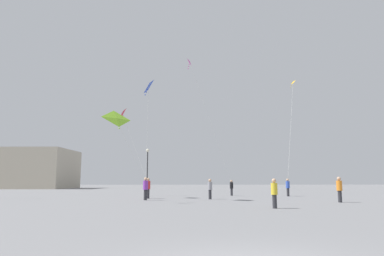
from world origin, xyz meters
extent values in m
cylinder|color=#2D2D33|center=(4.37, 13.74, 0.38)|extent=(0.25, 0.25, 0.77)
cylinder|color=yellow|center=(4.37, 13.74, 1.10)|extent=(0.37, 0.37, 0.67)
sphere|color=tan|center=(4.37, 13.74, 1.56)|extent=(0.25, 0.25, 0.25)
cylinder|color=#2D2D33|center=(10.40, 29.54, 0.41)|extent=(0.27, 0.27, 0.82)
cylinder|color=#3351B7|center=(10.40, 29.54, 1.17)|extent=(0.39, 0.39, 0.71)
sphere|color=tan|center=(10.40, 29.54, 1.66)|extent=(0.27, 0.27, 0.27)
cylinder|color=#2D2D33|center=(4.90, 31.51, 0.38)|extent=(0.25, 0.25, 0.76)
cylinder|color=black|center=(4.90, 31.51, 1.09)|extent=(0.36, 0.36, 0.66)
sphere|color=tan|center=(4.90, 31.51, 1.54)|extent=(0.25, 0.25, 0.25)
cylinder|color=#2D2D33|center=(1.78, 24.02, 0.39)|extent=(0.26, 0.26, 0.79)
cylinder|color=gray|center=(1.78, 24.02, 1.13)|extent=(0.38, 0.38, 0.68)
sphere|color=tan|center=(1.78, 24.02, 1.60)|extent=(0.26, 0.26, 0.26)
cylinder|color=#2D2D33|center=(10.77, 19.07, 0.42)|extent=(0.27, 0.27, 0.84)
cylinder|color=orange|center=(10.77, 19.07, 1.21)|extent=(0.40, 0.40, 0.73)
sphere|color=tan|center=(10.77, 19.07, 1.71)|extent=(0.27, 0.27, 0.27)
cylinder|color=#2D2D33|center=(-3.64, 22.94, 0.42)|extent=(0.27, 0.27, 0.84)
cylinder|color=purple|center=(-3.64, 22.94, 1.21)|extent=(0.40, 0.40, 0.73)
sphere|color=tan|center=(-3.64, 22.94, 1.71)|extent=(0.27, 0.27, 0.27)
cylinder|color=#2D2D33|center=(-3.63, 25.73, 0.42)|extent=(0.27, 0.27, 0.83)
cylinder|color=red|center=(-3.63, 25.73, 1.19)|extent=(0.40, 0.40, 0.72)
sphere|color=tan|center=(-3.63, 25.73, 1.69)|extent=(0.27, 0.27, 0.27)
cone|color=yellow|center=(14.46, 37.92, 14.56)|extent=(0.66, 0.81, 0.62)
sphere|color=yellow|center=(14.37, 38.03, 14.35)|extent=(0.10, 0.10, 0.10)
sphere|color=yellow|center=(14.29, 38.14, 14.14)|extent=(0.10, 0.10, 0.10)
sphere|color=yellow|center=(14.20, 38.25, 13.93)|extent=(0.10, 0.10, 0.10)
cylinder|color=silver|center=(12.43, 33.73, 7.93)|extent=(4.08, 8.40, 13.27)
pyramid|color=red|center=(-6.24, 26.45, 7.86)|extent=(0.80, 1.54, 0.83)
sphere|color=red|center=(-6.19, 26.59, 7.63)|extent=(0.10, 0.10, 0.10)
sphere|color=red|center=(-6.16, 26.73, 7.42)|extent=(0.10, 0.10, 0.10)
sphere|color=red|center=(-6.13, 26.87, 7.21)|extent=(0.10, 0.10, 0.10)
cylinder|color=silver|center=(-4.92, 26.09, 4.57)|extent=(2.61, 0.75, 6.55)
pyramid|color=blue|center=(-3.53, 22.25, 9.36)|extent=(0.86, 1.70, 0.90)
sphere|color=blue|center=(-3.60, 22.36, 9.13)|extent=(0.10, 0.10, 0.10)
sphere|color=blue|center=(-3.70, 22.46, 8.92)|extent=(0.10, 0.10, 0.10)
sphere|color=blue|center=(-3.80, 22.56, 8.71)|extent=(0.10, 0.10, 0.10)
cylinder|color=silver|center=(-3.57, 22.60, 5.32)|extent=(0.15, 0.71, 8.04)
pyramid|color=#8CD12D|center=(-5.49, 18.70, 5.97)|extent=(1.73, 1.55, 0.96)
sphere|color=#8CD12D|center=(-5.45, 18.85, 5.75)|extent=(0.10, 0.10, 0.10)
sphere|color=#8CD12D|center=(-5.40, 18.98, 5.54)|extent=(0.10, 0.10, 0.10)
sphere|color=#8CD12D|center=(-5.35, 19.11, 5.33)|extent=(0.10, 0.10, 0.10)
cylinder|color=silver|center=(-4.57, 20.83, 3.63)|extent=(1.88, 4.24, 4.67)
cone|color=#D12899|center=(0.29, 29.77, 14.22)|extent=(0.73, 1.00, 0.84)
sphere|color=#D12899|center=(0.25, 29.90, 14.01)|extent=(0.10, 0.10, 0.10)
sphere|color=#D12899|center=(0.21, 30.03, 13.80)|extent=(0.10, 0.10, 0.10)
sphere|color=#D12899|center=(0.16, 30.16, 13.59)|extent=(0.10, 0.10, 0.10)
cylinder|color=silver|center=(2.60, 30.64, 7.76)|extent=(4.63, 1.77, 12.92)
cube|color=#B2A893|center=(-37.00, 71.07, 4.11)|extent=(28.40, 16.21, 8.21)
cylinder|color=#2D2D30|center=(-4.11, 31.25, 2.31)|extent=(0.12, 0.12, 4.63)
sphere|color=#EAE5C6|center=(-4.11, 31.25, 4.78)|extent=(0.36, 0.36, 0.36)
camera|label=1|loc=(-1.46, -6.23, 1.53)|focal=32.73mm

